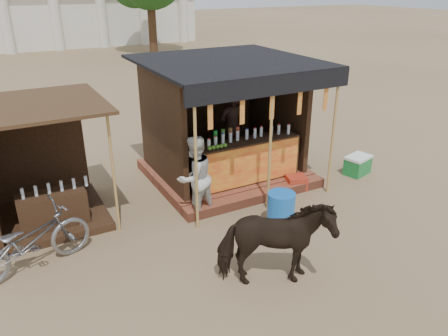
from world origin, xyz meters
TOP-DOWN VIEW (x-y plane):
  - ground at (0.00, 0.00)m, footprint 120.00×120.00m
  - main_stall at (1.02, 3.36)m, footprint 3.60×3.61m
  - secondary_stall at (-3.17, 3.24)m, footprint 2.40×2.40m
  - cow at (-0.29, -0.52)m, footprint 1.87×1.36m
  - motorbike at (-3.52, 1.65)m, footprint 2.13×1.23m
  - bystander at (-0.43, 2.00)m, footprint 0.96×0.83m
  - blue_barrel at (0.82, 0.85)m, footprint 0.54×0.54m
  - red_crate at (2.07, 2.00)m, footprint 0.52×0.48m
  - cooler at (3.90, 1.98)m, footprint 0.73×0.59m

SIDE VIEW (x-z plane):
  - ground at x=0.00m, z-range 0.00..0.00m
  - red_crate at x=2.07m, z-range 0.00..0.32m
  - cooler at x=3.90m, z-range 0.00..0.46m
  - blue_barrel at x=0.82m, z-range 0.00..0.70m
  - motorbike at x=-3.52m, z-range 0.00..1.06m
  - cow at x=-0.29m, z-range 0.00..1.44m
  - bystander at x=-0.43m, z-range 0.00..1.68m
  - secondary_stall at x=-3.17m, z-range -0.34..2.04m
  - main_stall at x=1.02m, z-range -0.36..2.42m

